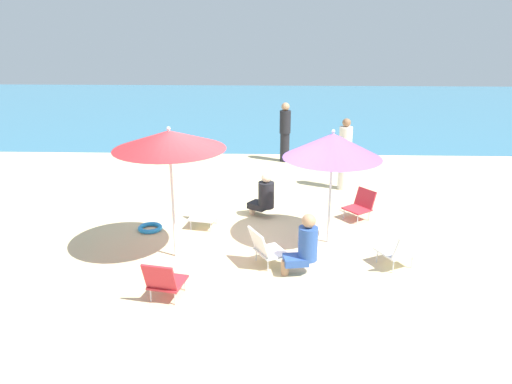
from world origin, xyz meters
TOP-DOWN VIEW (x-y plane):
  - ground_plane at (0.00, 0.00)m, footprint 40.00×40.00m
  - sea_water at (0.00, 14.00)m, footprint 40.00×16.00m
  - umbrella_red at (-1.02, -0.58)m, footprint 1.73×1.73m
  - umbrella_purple at (1.52, 0.05)m, footprint 1.64×1.64m
  - beach_chair_a at (-0.70, 0.75)m, footprint 0.57×0.64m
  - beach_chair_b at (2.26, 1.16)m, footprint 0.66×0.65m
  - beach_chair_c at (-0.91, -1.94)m, footprint 0.55×0.65m
  - beach_chair_d at (0.45, -0.85)m, footprint 0.67×0.68m
  - beach_chair_e at (2.53, -0.89)m, footprint 0.67×0.72m
  - person_a at (0.87, 5.27)m, footprint 0.30×0.30m
  - person_b at (1.04, -1.10)m, footprint 0.54×0.35m
  - person_c at (0.39, 1.17)m, footprint 0.54×0.48m
  - person_d at (2.16, 2.96)m, footprint 0.29×0.29m
  - swim_ring at (-1.69, 0.46)m, footprint 0.45×0.45m

SIDE VIEW (x-z plane):
  - ground_plane at x=0.00m, z-range 0.00..0.00m
  - sea_water at x=0.00m, z-range 0.00..0.01m
  - swim_ring at x=-1.69m, z-range 0.00..0.08m
  - beach_chair_a at x=-0.70m, z-range 0.00..0.53m
  - beach_chair_b at x=2.26m, z-range 0.01..0.58m
  - beach_chair_d at x=0.45m, z-range 0.00..0.61m
  - beach_chair_c at x=-0.91m, z-range -0.01..0.62m
  - beach_chair_e at x=2.53m, z-range 0.00..0.64m
  - person_c at x=0.39m, z-range -0.02..0.89m
  - person_b at x=1.04m, z-range 0.00..0.97m
  - person_a at x=0.87m, z-range 0.02..1.62m
  - person_d at x=2.16m, z-range 0.01..1.64m
  - umbrella_purple at x=1.52m, z-range 0.73..2.72m
  - umbrella_red at x=-1.02m, z-range 0.87..3.02m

